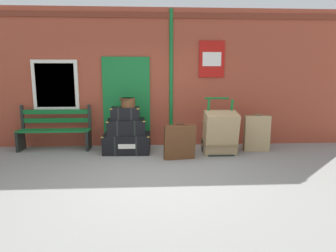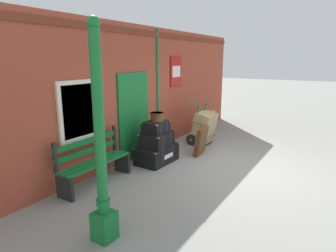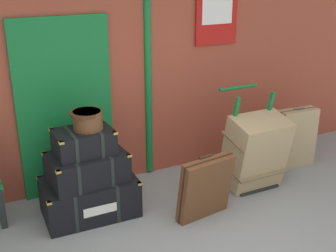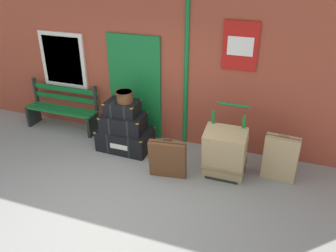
% 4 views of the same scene
% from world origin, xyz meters
% --- Properties ---
extents(ground_plane, '(60.00, 60.00, 0.00)m').
position_xyz_m(ground_plane, '(0.00, 0.00, 0.00)').
color(ground_plane, gray).
extents(brick_facade, '(10.40, 0.35, 3.20)m').
position_xyz_m(brick_facade, '(-0.02, 2.60, 1.60)').
color(brick_facade, '#9E422D').
rests_on(brick_facade, ground).
extents(platform_bench, '(1.60, 0.43, 1.01)m').
position_xyz_m(platform_bench, '(-2.15, 2.16, 0.44)').
color(platform_bench, '#146B2D').
rests_on(platform_bench, ground).
extents(steamer_trunk_base, '(1.03, 0.68, 0.43)m').
position_xyz_m(steamer_trunk_base, '(-0.49, 1.80, 0.21)').
color(steamer_trunk_base, black).
rests_on(steamer_trunk_base, ground).
extents(steamer_trunk_middle, '(0.85, 0.60, 0.33)m').
position_xyz_m(steamer_trunk_middle, '(-0.50, 1.78, 0.58)').
color(steamer_trunk_middle, black).
rests_on(steamer_trunk_middle, steamer_trunk_base).
extents(steamer_trunk_top, '(0.62, 0.46, 0.27)m').
position_xyz_m(steamer_trunk_top, '(-0.51, 1.80, 0.87)').
color(steamer_trunk_top, black).
rests_on(steamer_trunk_top, steamer_trunk_middle).
extents(round_hatbox, '(0.33, 0.32, 0.20)m').
position_xyz_m(round_hatbox, '(-0.45, 1.80, 1.11)').
color(round_hatbox, brown).
rests_on(round_hatbox, steamer_trunk_top).
extents(porters_trolley, '(0.71, 0.61, 1.20)m').
position_xyz_m(porters_trolley, '(1.51, 1.68, 0.27)').
color(porters_trolley, black).
rests_on(porters_trolley, ground).
extents(large_brown_trunk, '(0.70, 0.60, 0.95)m').
position_xyz_m(large_brown_trunk, '(1.51, 1.50, 0.47)').
color(large_brown_trunk, tan).
rests_on(large_brown_trunk, ground).
extents(suitcase_beige, '(0.65, 0.32, 0.74)m').
position_xyz_m(suitcase_beige, '(0.61, 1.17, 0.36)').
color(suitcase_beige, brown).
rests_on(suitcase_beige, ground).
extents(suitcase_cream, '(0.57, 0.22, 0.84)m').
position_xyz_m(suitcase_cream, '(2.40, 1.77, 0.40)').
color(suitcase_cream, tan).
rests_on(suitcase_cream, ground).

